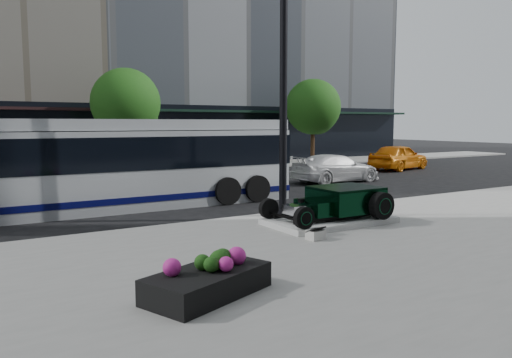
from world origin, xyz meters
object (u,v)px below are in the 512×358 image
flower_planter (208,281)px  transit_bus (118,163)px  hot_rod (340,201)px  lamppost (283,99)px  white_sedan (336,168)px  yellow_taxi (398,157)px

flower_planter → transit_bus: size_ratio=0.18×
hot_rod → lamppost: (-0.75, 1.63, 2.80)m
transit_bus → white_sedan: transit_bus is taller
hot_rod → white_sedan: (6.67, 7.99, -0.03)m
lamppost → transit_bus: bearing=128.3°
transit_bus → flower_planter: bearing=-98.0°
white_sedan → lamppost: bearing=130.3°
white_sedan → yellow_taxi: 7.95m
hot_rod → transit_bus: bearing=125.1°
lamppost → transit_bus: 6.03m
lamppost → hot_rod: bearing=-65.3°
hot_rod → white_sedan: 10.41m
white_sedan → yellow_taxi: size_ratio=1.00×
yellow_taxi → white_sedan: bearing=98.2°
lamppost → yellow_taxi: 17.69m
flower_planter → white_sedan: bearing=42.8°
lamppost → white_sedan: 10.17m
hot_rod → flower_planter: bearing=-148.8°
hot_rod → transit_bus: transit_bus is taller
flower_planter → transit_bus: transit_bus is taller
hot_rod → yellow_taxi: 17.80m
hot_rod → flower_planter: size_ratio=1.44×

